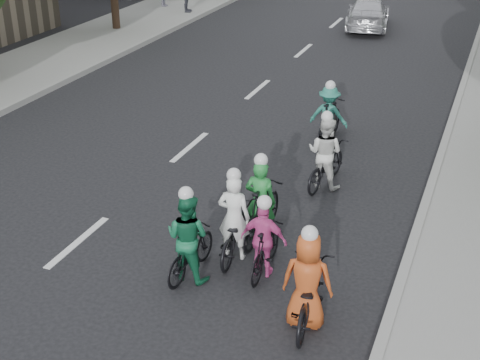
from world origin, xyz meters
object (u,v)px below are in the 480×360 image
Objects in this scene: cyclist_4 at (308,289)px; cyclist_6 at (189,243)px; cyclist_2 at (325,159)px; cyclist_1 at (262,208)px; follow_car_lead at (368,13)px; cyclist_3 at (265,245)px; cyclist_0 at (329,118)px; cyclist_5 at (236,227)px.

cyclist_4 reaches higher than cyclist_6.
cyclist_2 is at bearing -84.54° from cyclist_4.
cyclist_2 is 1.00× the size of cyclist_4.
cyclist_1 reaches higher than follow_car_lead.
cyclist_2 is 4.99m from cyclist_4.
cyclist_1 is at bearing -60.85° from cyclist_4.
cyclist_4 is 0.45× the size of follow_car_lead.
cyclist_1 is 1.21m from cyclist_3.
cyclist_1 is at bearing 86.79° from follow_car_lead.
cyclist_5 is (-0.19, -5.88, -0.08)m from cyclist_0.
cyclist_5 is 1.04× the size of cyclist_6.
cyclist_4 is at bearing 104.80° from cyclist_0.
cyclist_3 is 1.53m from cyclist_4.
cyclist_5 is at bearing -45.24° from cyclist_4.
cyclist_2 is 1.21× the size of cyclist_3.
cyclist_3 is at bearing 97.07° from cyclist_0.
cyclist_0 reaches higher than cyclist_3.
cyclist_6 is at bearing 86.68° from cyclist_0.
cyclist_6 is at bearing 24.03° from cyclist_3.
cyclist_1 is 1.01× the size of cyclist_5.
cyclist_2 is 1.07× the size of cyclist_6.
cyclist_6 reaches higher than follow_car_lead.
cyclist_6 reaches higher than cyclist_0.
cyclist_0 is 0.99× the size of cyclist_2.
cyclist_0 is 1.00× the size of cyclist_4.
cyclist_3 is 19.35m from follow_car_lead.
cyclist_5 is (-0.76, -3.44, -0.05)m from cyclist_2.
cyclist_3 reaches higher than follow_car_lead.
cyclist_3 is at bearing 113.44° from cyclist_1.
cyclist_5 reaches higher than cyclist_0.
follow_car_lead is at bearing -83.82° from cyclist_1.
cyclist_4 is (1.05, -4.88, -0.01)m from cyclist_2.
cyclist_3 is 0.83× the size of cyclist_4.
cyclist_5 reaches higher than cyclist_4.
cyclist_0 reaches higher than follow_car_lead.
cyclist_5 is at bearing -29.64° from cyclist_3.
cyclist_2 reaches higher than cyclist_6.
cyclist_4 reaches higher than follow_car_lead.
cyclist_5 is (-0.24, -0.73, -0.07)m from cyclist_1.
cyclist_1 is at bearing -112.83° from cyclist_5.
cyclist_0 is at bearing -84.22° from cyclist_4.
cyclist_3 is (0.47, -1.11, -0.07)m from cyclist_1.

